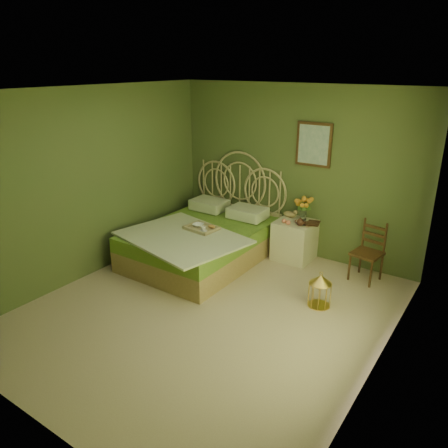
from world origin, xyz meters
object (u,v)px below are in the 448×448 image
Objects in this scene: nightstand at (295,236)px; chair at (369,248)px; birdcage at (320,291)px; bed at (203,239)px.

nightstand is 1.13m from chair.
chair is 1.97× the size of birdcage.
bed is 2.07m from birdcage.
bed is at bearing -151.60° from chair.
chair reaches higher than birdcage.
nightstand is at bearing 128.39° from birdcage.
nightstand is at bearing -171.77° from chair.
birdcage is (-0.25, -1.09, -0.26)m from chair.
bed reaches higher than chair.
birdcage is at bearing -51.61° from nightstand.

